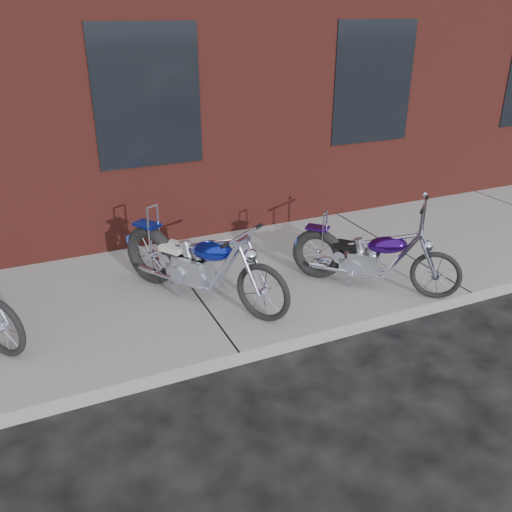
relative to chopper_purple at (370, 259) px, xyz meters
name	(u,v)px	position (x,y,z in m)	size (l,w,h in m)	color
ground	(240,365)	(-1.97, -0.66, -0.52)	(120.00, 120.00, 0.00)	black
sidewalk	(192,293)	(-1.97, 0.84, -0.44)	(22.00, 3.00, 0.15)	#9A9A9A
chopper_purple	(370,259)	(0.00, 0.00, 0.00)	(1.46, 1.54, 1.14)	black
chopper_blue	(199,266)	(-1.96, 0.55, 0.05)	(1.33, 2.02, 1.01)	black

